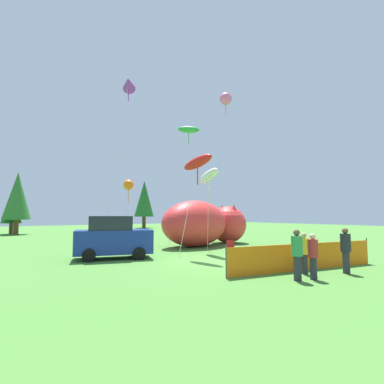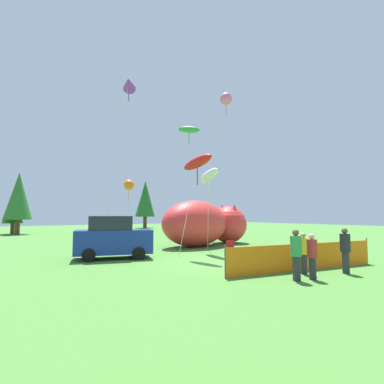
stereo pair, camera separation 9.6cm
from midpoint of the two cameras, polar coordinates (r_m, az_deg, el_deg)
name	(u,v)px [view 1 (the left image)]	position (r m, az deg, el deg)	size (l,w,h in m)	color
ground_plane	(209,261)	(15.79, 3.12, -13.04)	(120.00, 120.00, 0.00)	#477F33
parked_car	(113,238)	(17.13, -14.96, -8.42)	(4.42, 2.93, 2.32)	navy
folding_chair	(231,247)	(17.70, 7.24, -10.33)	(0.67, 0.67, 0.90)	maroon
inflatable_cat	(205,225)	(23.49, 2.32, -6.27)	(8.88, 4.75, 3.46)	red
safety_fence	(306,257)	(14.13, 20.65, -11.46)	(7.96, 1.37, 1.25)	orange
spectator_in_black_shirt	(304,251)	(13.15, 20.40, -10.55)	(0.36, 0.36, 1.66)	#2D2D38
spectator_in_green_shirt	(313,254)	(12.18, 21.84, -10.95)	(0.37, 0.37, 1.69)	#2D2D38
spectator_in_white_shirt	(297,252)	(11.75, 19.15, -10.83)	(0.40, 0.40, 1.86)	#2D2D38
spectator_in_blue_shirt	(346,248)	(13.95, 27.05, -9.56)	(0.40, 0.40, 1.84)	#2D2D38
kite_pink_octopus	(226,99)	(25.14, 6.30, 17.14)	(3.15, 1.69, 12.12)	silver
kite_orange_flower	(128,185)	(23.05, -12.13, 1.29)	(0.88, 1.50, 5.03)	silver
kite_white_ghost	(209,176)	(19.25, 3.07, 3.06)	(1.40, 2.56, 5.46)	silver
kite_green_fish	(189,130)	(27.18, -0.76, 11.72)	(3.40, 1.78, 10.33)	silver
kite_purple_delta	(129,84)	(23.57, -12.12, 19.46)	(2.38, 1.64, 12.49)	silver
kite_red_lizard	(198,163)	(17.17, 0.90, 5.63)	(1.32, 2.34, 5.94)	silver
horizon_tree_east	(12,206)	(43.66, -31.14, -2.35)	(2.35, 2.35, 5.60)	brown
horizon_tree_west	(144,199)	(55.50, -9.14, -1.31)	(3.61, 3.61, 8.60)	brown
horizon_tree_mid	(17,196)	(42.08, -30.38, -0.67)	(3.17, 3.17, 7.58)	brown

